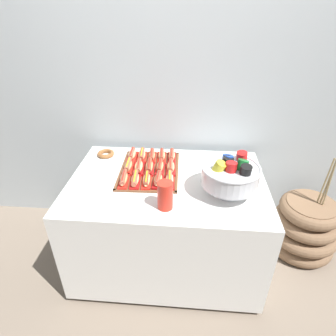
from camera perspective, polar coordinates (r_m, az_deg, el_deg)
name	(u,v)px	position (r m, az deg, el deg)	size (l,w,h in m)	color
ground_plane	(167,257)	(2.40, -0.11, -17.55)	(10.00, 10.00, 0.00)	#7A6B5B
back_wall	(174,76)	(2.21, 1.17, 17.97)	(6.00, 0.10, 2.60)	#B2BCC1
buffet_table	(167,220)	(2.12, -0.12, -10.46)	(1.31, 0.89, 0.75)	white
floor_vase	(304,227)	(2.56, 25.73, -10.63)	(0.53, 0.53, 1.07)	brown
serving_tray	(150,170)	(2.00, -3.74, -0.50)	(0.42, 0.54, 0.01)	brown
hot_dog_0	(124,179)	(1.87, -8.91, -2.18)	(0.07, 0.18, 0.06)	red
hot_dog_1	(135,179)	(1.86, -6.64, -2.31)	(0.08, 0.18, 0.06)	#B21414
hot_dog_2	(147,180)	(1.85, -4.34, -2.41)	(0.07, 0.18, 0.06)	red
hot_dog_3	(158,180)	(1.84, -2.02, -2.40)	(0.07, 0.16, 0.06)	#B21414
hot_dog_4	(170,180)	(1.83, 0.32, -2.45)	(0.07, 0.17, 0.06)	red
hot_dog_5	(128,166)	(2.01, -8.03, 0.41)	(0.07, 0.18, 0.06)	red
hot_dog_6	(139,167)	(2.00, -5.91, 0.26)	(0.08, 0.18, 0.06)	#B21414
hot_dog_7	(149,167)	(1.98, -3.78, 0.29)	(0.08, 0.19, 0.06)	red
hot_dog_8	(160,167)	(1.98, -1.62, 0.24)	(0.06, 0.16, 0.06)	red
hot_dog_9	(171,167)	(1.97, 0.56, 0.17)	(0.07, 0.16, 0.06)	red
hot_dog_10	(132,155)	(2.15, -7.27, 2.65)	(0.07, 0.16, 0.06)	red
hot_dog_11	(142,155)	(2.14, -5.29, 2.57)	(0.08, 0.16, 0.06)	red
hot_dog_12	(152,156)	(2.13, -3.28, 2.49)	(0.07, 0.17, 0.06)	red
hot_dog_13	(162,156)	(2.12, -1.27, 2.46)	(0.08, 0.17, 0.06)	red
hot_dog_14	(172,156)	(2.12, 0.76, 2.45)	(0.06, 0.17, 0.06)	#B21414
punch_bowl	(230,174)	(1.74, 12.46, -1.19)	(0.35, 0.35, 0.25)	silver
cup_stack	(165,195)	(1.62, -0.57, -5.53)	(0.09, 0.09, 0.17)	red
donut	(106,154)	(2.24, -12.41, 2.83)	(0.13, 0.13, 0.03)	brown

